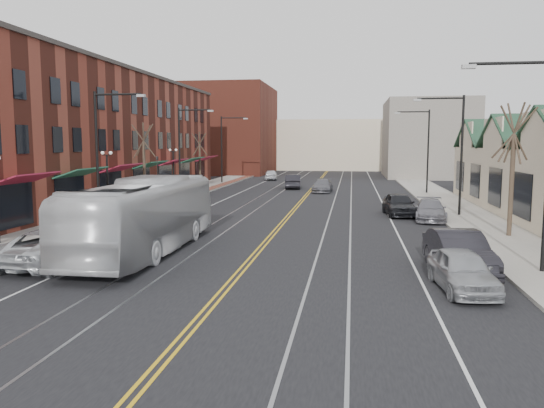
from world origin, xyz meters
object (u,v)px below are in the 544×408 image
(parked_suv, at_px, (57,246))
(parked_car_d, at_px, (399,204))
(parked_car_b, at_px, (459,252))
(parked_car_a, at_px, (462,270))
(transit_bus, at_px, (145,216))
(parked_car_c, at_px, (430,210))

(parked_suv, bearing_deg, parked_car_d, -126.79)
(parked_suv, distance_m, parked_car_d, 22.99)
(parked_car_b, relative_size, parked_car_d, 1.07)
(parked_car_a, bearing_deg, parked_car_d, 85.86)
(parked_car_b, bearing_deg, parked_suv, 178.28)
(transit_bus, height_order, parked_car_d, transit_bus)
(parked_car_a, distance_m, parked_car_c, 16.75)
(transit_bus, relative_size, parked_car_b, 2.47)
(parked_car_d, bearing_deg, parked_car_c, -53.40)
(parked_car_a, relative_size, parked_car_b, 0.84)
(parked_car_c, bearing_deg, parked_suv, -132.94)
(transit_bus, bearing_deg, parked_car_b, 172.55)
(parked_suv, bearing_deg, parked_car_c, -133.50)
(parked_car_b, distance_m, parked_car_c, 14.18)
(parked_car_b, bearing_deg, parked_car_a, -103.57)
(transit_bus, xyz_separation_m, parked_car_d, (12.50, 14.42, -0.92))
(transit_bus, bearing_deg, parked_suv, 45.27)
(parked_car_d, bearing_deg, transit_bus, -136.39)
(transit_bus, distance_m, parked_car_d, 19.11)
(parked_suv, bearing_deg, parked_car_a, 179.35)
(parked_car_b, distance_m, parked_car_d, 16.17)
(transit_bus, xyz_separation_m, parked_car_c, (14.30, 12.43, -1.02))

